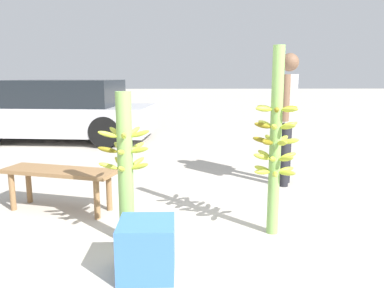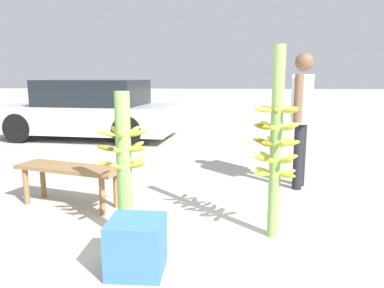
{
  "view_description": "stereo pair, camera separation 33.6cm",
  "coord_description": "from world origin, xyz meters",
  "px_view_note": "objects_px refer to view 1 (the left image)",
  "views": [
    {
      "loc": [
        -0.16,
        -2.84,
        1.42
      ],
      "look_at": [
        -0.06,
        0.47,
        0.82
      ],
      "focal_mm": 35.0,
      "sensor_mm": 36.0,
      "label": 1
    },
    {
      "loc": [
        0.18,
        -2.83,
        1.42
      ],
      "look_at": [
        -0.06,
        0.47,
        0.82
      ],
      "focal_mm": 35.0,
      "sensor_mm": 36.0,
      "label": 2
    }
  ],
  "objects_px": {
    "banana_stalk_left": "(125,165)",
    "banana_stalk_center": "(275,142)",
    "vendor_person": "(288,107)",
    "produce_crate": "(147,248)",
    "market_bench": "(60,176)",
    "parked_car": "(64,111)"
  },
  "relations": [
    {
      "from": "market_bench",
      "to": "produce_crate",
      "type": "relative_size",
      "value": 3.21
    },
    {
      "from": "banana_stalk_left",
      "to": "vendor_person",
      "type": "height_order",
      "value": "vendor_person"
    },
    {
      "from": "vendor_person",
      "to": "produce_crate",
      "type": "distance_m",
      "value": 2.89
    },
    {
      "from": "banana_stalk_left",
      "to": "parked_car",
      "type": "xyz_separation_m",
      "value": [
        -2.14,
        5.31,
        -0.03
      ]
    },
    {
      "from": "vendor_person",
      "to": "produce_crate",
      "type": "bearing_deg",
      "value": -13.22
    },
    {
      "from": "banana_stalk_left",
      "to": "banana_stalk_center",
      "type": "xyz_separation_m",
      "value": [
        1.3,
        0.13,
        0.17
      ]
    },
    {
      "from": "produce_crate",
      "to": "banana_stalk_left",
      "type": "bearing_deg",
      "value": 111.39
    },
    {
      "from": "banana_stalk_left",
      "to": "market_bench",
      "type": "relative_size",
      "value": 1.02
    },
    {
      "from": "banana_stalk_left",
      "to": "produce_crate",
      "type": "xyz_separation_m",
      "value": [
        0.22,
        -0.56,
        -0.48
      ]
    },
    {
      "from": "parked_car",
      "to": "vendor_person",
      "type": "bearing_deg",
      "value": -126.33
    },
    {
      "from": "banana_stalk_center",
      "to": "market_bench",
      "type": "distance_m",
      "value": 2.27
    },
    {
      "from": "banana_stalk_center",
      "to": "vendor_person",
      "type": "bearing_deg",
      "value": 70.71
    },
    {
      "from": "banana_stalk_left",
      "to": "parked_car",
      "type": "distance_m",
      "value": 5.72
    },
    {
      "from": "banana_stalk_center",
      "to": "market_bench",
      "type": "height_order",
      "value": "banana_stalk_center"
    },
    {
      "from": "market_bench",
      "to": "parked_car",
      "type": "relative_size",
      "value": 0.31
    },
    {
      "from": "produce_crate",
      "to": "vendor_person",
      "type": "bearing_deg",
      "value": 54.05
    },
    {
      "from": "banana_stalk_left",
      "to": "banana_stalk_center",
      "type": "distance_m",
      "value": 1.32
    },
    {
      "from": "vendor_person",
      "to": "market_bench",
      "type": "xyz_separation_m",
      "value": [
        -2.66,
        -0.9,
        -0.65
      ]
    },
    {
      "from": "banana_stalk_left",
      "to": "market_bench",
      "type": "xyz_separation_m",
      "value": [
        -0.82,
        0.78,
        -0.3
      ]
    },
    {
      "from": "vendor_person",
      "to": "market_bench",
      "type": "relative_size",
      "value": 1.34
    },
    {
      "from": "vendor_person",
      "to": "produce_crate",
      "type": "xyz_separation_m",
      "value": [
        -1.63,
        -2.25,
        -0.82
      ]
    },
    {
      "from": "banana_stalk_center",
      "to": "parked_car",
      "type": "distance_m",
      "value": 6.22
    }
  ]
}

